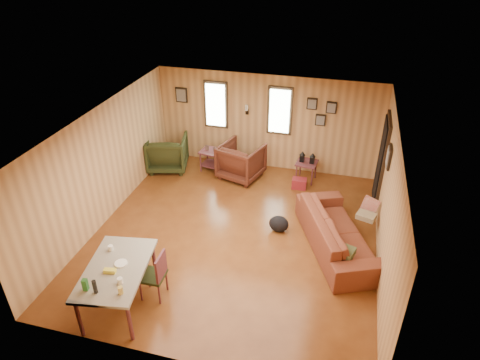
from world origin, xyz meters
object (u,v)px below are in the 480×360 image
at_px(sofa, 338,227).
at_px(side_table, 307,161).
at_px(recliner_brown, 241,159).
at_px(end_table, 212,157).
at_px(dining_table, 116,272).
at_px(recliner_green, 167,151).

xyz_separation_m(sofa, side_table, (-0.89, 2.40, 0.04)).
xyz_separation_m(recliner_brown, end_table, (-0.81, 0.15, -0.11)).
xyz_separation_m(sofa, dining_table, (-3.27, -2.39, 0.23)).
relative_size(sofa, end_table, 3.67).
height_order(side_table, dining_table, dining_table).
xyz_separation_m(recliner_green, end_table, (1.10, 0.20, -0.11)).
relative_size(recliner_brown, side_table, 1.26).
relative_size(end_table, dining_table, 0.40).
distance_m(recliner_green, dining_table, 4.63).
bearing_deg(end_table, side_table, 2.23).
xyz_separation_m(end_table, side_table, (2.37, 0.09, 0.15)).
height_order(sofa, dining_table, dining_table).
bearing_deg(recliner_brown, sofa, 154.85).
bearing_deg(end_table, dining_table, -90.14).
height_order(recliner_brown, recliner_green, recliner_green).
relative_size(sofa, recliner_green, 2.51).
height_order(sofa, side_table, sofa).
distance_m(recliner_brown, side_table, 1.58).
height_order(recliner_brown, side_table, recliner_brown).
bearing_deg(end_table, sofa, -35.27).
bearing_deg(recliner_brown, recliner_green, 17.72).
bearing_deg(side_table, recliner_brown, -171.16).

